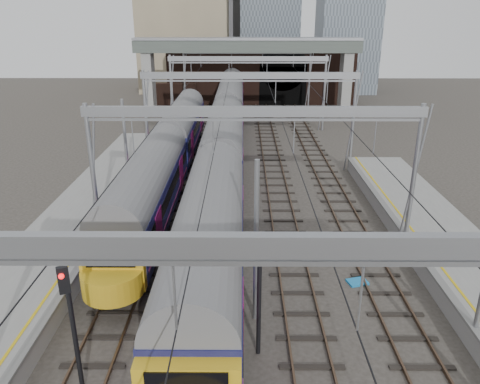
{
  "coord_description": "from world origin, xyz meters",
  "views": [
    {
      "loc": [
        -0.54,
        -14.58,
        12.07
      ],
      "look_at": [
        -0.69,
        10.63,
        2.4
      ],
      "focal_mm": 35.0,
      "sensor_mm": 36.0,
      "label": 1
    }
  ],
  "objects_px": {
    "train_main": "(227,119)",
    "signal_near_centre": "(259,281)",
    "train_second": "(168,153)",
    "signal_near_left": "(71,316)"
  },
  "relations": [
    {
      "from": "signal_near_left",
      "to": "signal_near_centre",
      "type": "relative_size",
      "value": 0.97
    },
    {
      "from": "train_main",
      "to": "signal_near_centre",
      "type": "distance_m",
      "value": 29.81
    },
    {
      "from": "train_second",
      "to": "signal_near_centre",
      "type": "distance_m",
      "value": 19.66
    },
    {
      "from": "train_main",
      "to": "train_second",
      "type": "relative_size",
      "value": 2.14
    },
    {
      "from": "train_main",
      "to": "signal_near_left",
      "type": "distance_m",
      "value": 31.94
    },
    {
      "from": "train_main",
      "to": "signal_near_centre",
      "type": "relative_size",
      "value": 13.52
    },
    {
      "from": "train_main",
      "to": "signal_near_centre",
      "type": "xyz_separation_m",
      "value": [
        2.06,
        -29.73,
        0.6
      ]
    },
    {
      "from": "train_second",
      "to": "signal_near_left",
      "type": "distance_m",
      "value": 20.65
    },
    {
      "from": "signal_near_centre",
      "to": "train_main",
      "type": "bearing_deg",
      "value": 107.91
    },
    {
      "from": "train_second",
      "to": "train_main",
      "type": "bearing_deg",
      "value": 70.09
    }
  ]
}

